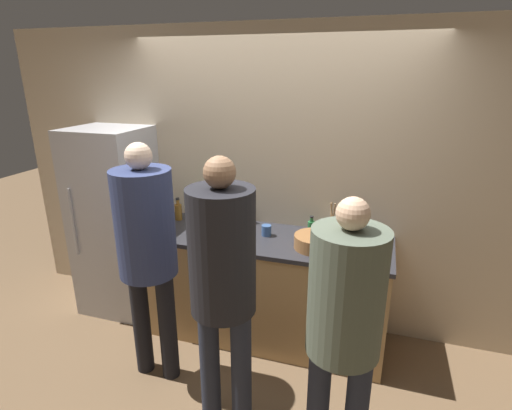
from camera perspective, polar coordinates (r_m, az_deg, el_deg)
ground_plane at (r=3.47m, az=-0.85°, el=-21.30°), size 14.00×14.00×0.00m
wall_back at (r=3.49m, az=2.90°, el=3.25°), size 5.20×0.06×2.60m
counter at (r=3.51m, az=1.20°, el=-11.47°), size 2.05×0.72×0.93m
refrigerator at (r=3.97m, az=-19.34°, el=-2.29°), size 0.66×0.63×1.76m
person_left at (r=2.88m, az=-15.38°, el=-4.96°), size 0.41×0.41×1.79m
person_center at (r=2.37m, az=-4.80°, el=-9.68°), size 0.39×0.39×1.80m
person_right at (r=2.21m, az=12.55°, el=-15.04°), size 0.39×0.39×1.66m
fruit_bowl at (r=3.11m, az=8.52°, el=-5.18°), size 0.33×0.33×0.14m
utensil_crock at (r=3.38m, az=10.75°, el=-3.03°), size 0.10×0.10×0.28m
bottle_dark at (r=3.57m, az=-1.21°, el=-1.46°), size 0.07×0.07×0.18m
bottle_green at (r=3.35m, az=7.90°, el=-3.16°), size 0.06×0.06×0.16m
bottle_amber at (r=3.70m, az=-11.03°, el=-0.87°), size 0.06×0.06×0.21m
cup_blue at (r=3.31m, az=1.50°, el=-3.64°), size 0.08×0.08×0.09m
potted_plant at (r=3.54m, az=-6.93°, el=-0.54°), size 0.16×0.16×0.26m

